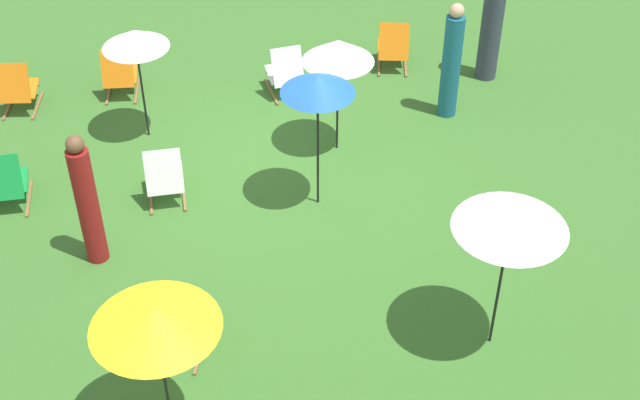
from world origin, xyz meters
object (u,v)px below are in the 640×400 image
deckchair_7 (18,89)px  person_0 (451,63)px  umbrella_1 (135,39)px  umbrella_2 (338,51)px  umbrella_0 (318,85)px  deckchair_5 (178,328)px  deckchair_8 (393,47)px  deckchair_0 (120,74)px  person_2 (492,26)px  deckchair_1 (285,72)px  umbrella_3 (511,220)px  umbrella_4 (154,318)px  person_1 (87,202)px  deckchair_4 (165,177)px  deckchair_2 (6,182)px

deckchair_7 → person_0: bearing=176.8°
umbrella_1 → umbrella_2: size_ratio=0.98×
umbrella_0 → deckchair_5: bearing=49.6°
umbrella_2 → person_0: size_ratio=0.96×
deckchair_8 → deckchair_0: bearing=13.3°
person_2 → deckchair_1: bearing=-118.0°
umbrella_2 → person_0: 2.04m
umbrella_2 → umbrella_3: size_ratio=0.93×
umbrella_2 → umbrella_4: 5.28m
deckchair_1 → umbrella_1: bearing=12.9°
umbrella_0 → umbrella_3: (-1.44, 2.78, -0.05)m
umbrella_3 → person_1: size_ratio=1.03×
deckchair_4 → deckchair_8: 4.74m
deckchair_1 → person_1: size_ratio=0.46×
deckchair_7 → deckchair_8: bearing=-169.9°
deckchair_7 → umbrella_1: umbrella_1 is taller
deckchair_2 → umbrella_3: size_ratio=0.44×
deckchair_0 → deckchair_2: 2.93m
person_0 → deckchair_8: bearing=-171.0°
deckchair_0 → person_1: size_ratio=0.46×
deckchair_5 → umbrella_2: 4.44m
deckchair_4 → umbrella_1: 2.00m
umbrella_3 → deckchair_5: bearing=-7.9°
umbrella_2 → person_0: (-1.82, -0.58, -0.71)m
person_1 → person_2: (-6.13, -3.27, 0.03)m
deckchair_1 → umbrella_4: bearing=64.3°
umbrella_4 → deckchair_5: bearing=-97.5°
deckchair_0 → deckchair_8: (-4.37, -0.03, 0.00)m
deckchair_0 → person_1: person_1 is taller
deckchair_8 → person_0: size_ratio=0.47×
deckchair_0 → deckchair_7: 1.53m
deckchair_2 → person_2: person_2 is taller
deckchair_2 → deckchair_1: bearing=-152.0°
umbrella_1 → umbrella_4: (-0.06, 5.42, 0.11)m
deckchair_2 → person_1: person_1 is taller
umbrella_4 → person_0: 6.85m
deckchair_4 → person_2: (-5.23, -2.26, 0.54)m
deckchair_0 → umbrella_0: umbrella_0 is taller
umbrella_1 → person_0: (-4.48, 0.25, -0.71)m
person_0 → deckchair_2: bearing=-89.1°
person_1 → umbrella_0: bearing=-139.6°
deckchair_1 → umbrella_3: umbrella_3 is taller
deckchair_8 → umbrella_3: (0.40, 6.03, 1.39)m
deckchair_7 → umbrella_3: bearing=141.5°
deckchair_4 → deckchair_1: bearing=-129.8°
deckchair_2 → person_2: (-7.28, -2.00, 0.54)m
person_2 → deckchair_0: bearing=-121.5°
deckchair_0 → deckchair_1: same height
deckchair_2 → person_2: size_ratio=0.43×
deckchair_5 → umbrella_1: size_ratio=0.51×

